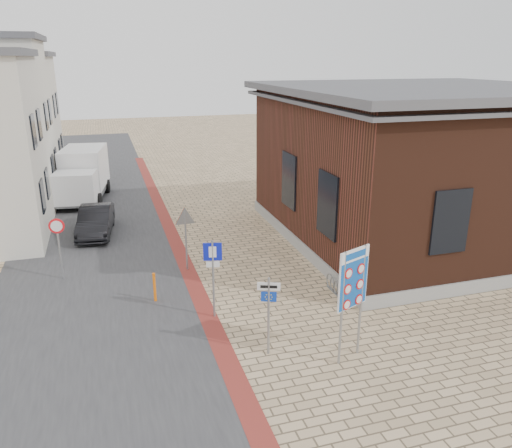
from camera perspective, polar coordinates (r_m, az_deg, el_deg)
ground at (r=15.19m, az=3.75°, el=-13.07°), size 120.00×120.00×0.00m
road_strip at (r=28.21m, az=-17.95°, el=1.24°), size 7.00×60.00×0.02m
curb_strip at (r=23.60m, az=-9.46°, el=-1.39°), size 0.60×40.00×0.02m
brick_building at (r=23.89m, az=18.46°, el=6.80°), size 13.00×13.00×6.80m
bike_rack at (r=17.79m, az=9.31°, el=-7.34°), size 0.08×1.80×0.60m
sedan at (r=24.58m, az=-17.85°, el=0.36°), size 1.85×4.16×1.33m
box_truck at (r=30.68m, az=-19.20°, el=5.37°), size 3.05×5.86×2.92m
border_sign at (r=13.46m, az=11.05°, el=-6.35°), size 1.05×0.47×3.27m
essen_sign at (r=13.79m, az=1.46°, el=-9.19°), size 0.60×0.26×2.34m
parking_sign at (r=15.62m, az=-4.94°, el=-4.74°), size 0.57×0.17×2.63m
yield_sign at (r=19.23m, az=-8.09°, el=0.06°), size 0.89×0.09×2.51m
speed_sign at (r=19.72m, az=-21.65°, el=-1.59°), size 0.56×0.09×2.40m
bollard at (r=17.41m, az=-11.51°, el=-7.11°), size 0.11×0.11×1.05m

